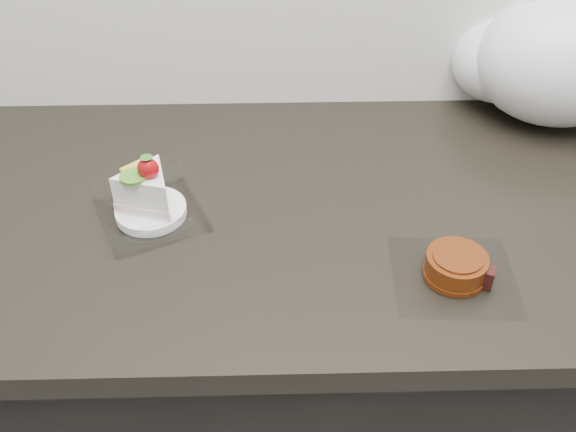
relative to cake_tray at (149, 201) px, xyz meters
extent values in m
cube|color=black|center=(0.29, 0.03, -0.50)|extent=(2.00, 0.60, 0.86)
cube|color=black|center=(0.29, 0.03, -0.05)|extent=(2.04, 0.64, 0.04)
cube|color=white|center=(0.00, 0.00, -0.03)|extent=(0.19, 0.19, 0.00)
cylinder|color=white|center=(0.00, 0.00, -0.02)|extent=(0.11, 0.11, 0.01)
ellipsoid|color=#AD0B11|center=(0.01, -0.01, 0.06)|extent=(0.03, 0.03, 0.03)
cone|color=#2D7223|center=(0.01, -0.01, 0.08)|extent=(0.02, 0.02, 0.01)
cylinder|color=#4F942B|center=(-0.01, -0.01, 0.05)|extent=(0.04, 0.04, 0.00)
cube|color=gold|center=(-0.01, 0.02, 0.05)|extent=(0.05, 0.05, 0.00)
cube|color=white|center=(0.43, -0.14, -0.03)|extent=(0.17, 0.16, 0.00)
cylinder|color=#662A0C|center=(0.43, -0.14, -0.01)|extent=(0.09, 0.09, 0.04)
cylinder|color=#662A0C|center=(0.43, -0.14, -0.03)|extent=(0.10, 0.10, 0.01)
cylinder|color=#662A0C|center=(0.43, -0.14, 0.01)|extent=(0.08, 0.08, 0.00)
cube|color=black|center=(0.47, -0.16, -0.01)|extent=(0.03, 0.03, 0.03)
ellipsoid|color=silver|center=(0.70, 0.27, 0.09)|extent=(0.37, 0.32, 0.24)
ellipsoid|color=silver|center=(0.61, 0.32, 0.06)|extent=(0.22, 0.21, 0.15)
camera|label=1|loc=(0.19, -0.75, 0.60)|focal=40.00mm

